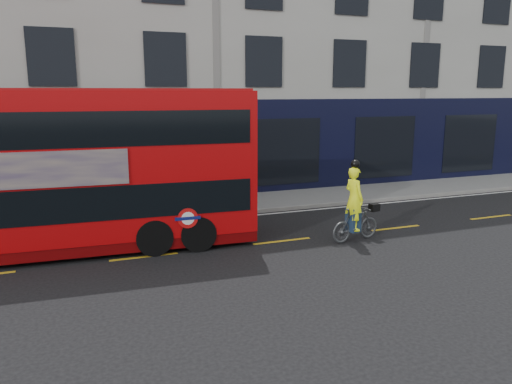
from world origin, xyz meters
TOP-DOWN VIEW (x-y plane):
  - ground at (0.00, 0.00)m, footprint 120.00×120.00m
  - pavement at (0.00, 6.50)m, footprint 60.00×3.00m
  - kerb at (0.00, 5.00)m, footprint 60.00×0.12m
  - building_terrace at (0.00, 12.94)m, footprint 50.00×10.07m
  - road_edge_line at (0.00, 4.70)m, footprint 58.00×0.10m
  - lane_dashes at (0.00, 1.50)m, footprint 58.00×0.12m
  - bus at (-6.16, 2.79)m, footprint 11.03×3.04m
  - cyclist at (2.00, 0.77)m, footprint 1.73×0.75m

SIDE VIEW (x-z plane):
  - ground at x=0.00m, z-range 0.00..0.00m
  - road_edge_line at x=0.00m, z-range 0.00..0.01m
  - lane_dashes at x=0.00m, z-range 0.00..0.01m
  - pavement at x=0.00m, z-range 0.00..0.12m
  - kerb at x=0.00m, z-range 0.00..0.13m
  - cyclist at x=2.00m, z-range -0.38..2.04m
  - bus at x=-6.16m, z-range 0.06..4.45m
  - building_terrace at x=0.00m, z-range -0.01..14.99m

